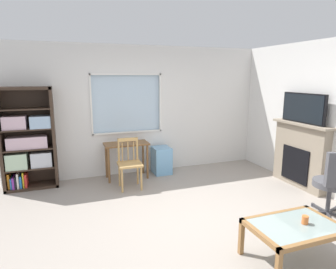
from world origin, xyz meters
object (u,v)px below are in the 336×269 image
Objects in this scene: wooden_chair at (130,163)px; coffee_table at (295,230)px; plastic_drawer_unit at (161,160)px; fireplace at (300,155)px; tv at (303,108)px; office_chair at (334,181)px; sippy_cup at (305,220)px; bookshelf at (28,142)px; desk_under_window at (126,150)px.

coffee_table is (1.21, -2.71, -0.09)m from wooden_chair.
plastic_drawer_unit is 2.66m from fireplace.
tv is 0.94× the size of office_chair.
tv is (2.13, -1.53, 1.17)m from plastic_drawer_unit.
tv is 2.68m from coffee_table.
sippy_cup is (0.11, -0.02, 0.11)m from coffee_table.
sippy_cup is at bearing -10.42° from coffee_table.
wooden_chair is at bearing 161.77° from tv.
tv is (4.62, -1.59, 0.60)m from bookshelf.
fireplace is 1.31× the size of tv.
fireplace reaches higher than office_chair.
bookshelf is 1.77m from desk_under_window.
desk_under_window is 0.85× the size of office_chair.
plastic_drawer_unit is at bearing 35.28° from wooden_chair.
bookshelf is at bearing 178.63° from plastic_drawer_unit.
office_chair reaches higher than desk_under_window.
coffee_table is 0.16m from sippy_cup.
sippy_cup reaches higher than coffee_table.
plastic_drawer_unit is 0.55× the size of office_chair.
tv is 2.58m from sippy_cup.
plastic_drawer_unit is at bearing 99.01° from sippy_cup.
desk_under_window is 0.69× the size of fireplace.
wooden_chair is 3.24m from office_chair.
sippy_cup is (-1.61, -1.77, -0.96)m from tv.
office_chair is at bearing 28.84° from sippy_cup.
bookshelf is 4.44m from coffee_table.
coffee_table is (1.15, -3.23, -0.21)m from desk_under_window.
plastic_drawer_unit reaches higher than coffee_table.
office_chair is (4.15, -2.73, -0.29)m from bookshelf.
fireplace is (2.89, -1.48, 0.01)m from desk_under_window.
plastic_drawer_unit is 0.45× the size of fireplace.
fireplace is (2.95, -0.96, 0.13)m from wooden_chair.
office_chair reaches higher than plastic_drawer_unit.
fireplace is (2.15, -1.53, 0.31)m from plastic_drawer_unit.
tv is at bearing -18.98° from bookshelf.
tv is at bearing 67.74° from office_chair.
bookshelf reaches higher than tv.
sippy_cup is at bearing -48.15° from bookshelf.
desk_under_window is 0.91× the size of tv.
office_chair reaches higher than sippy_cup.
coffee_table is (-1.72, -1.75, -1.07)m from tv.
plastic_drawer_unit is at bearing 121.90° from office_chair.
office_chair is at bearing -33.36° from bookshelf.
office_chair is at bearing -58.10° from plastic_drawer_unit.
office_chair is (2.40, -2.62, -0.03)m from desk_under_window.
sippy_cup is (1.26, -3.25, -0.11)m from desk_under_window.
office_chair reaches higher than coffee_table.
bookshelf is 1.88× the size of coffee_table.
bookshelf is 2.02× the size of wooden_chair.
sippy_cup is at bearing -132.56° from fireplace.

